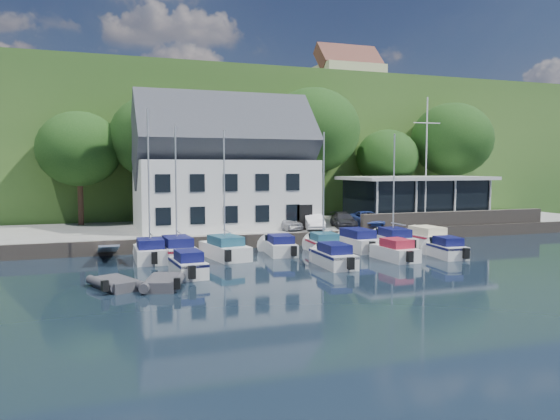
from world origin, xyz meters
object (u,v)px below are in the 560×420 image
(harbor_building, at_px, (224,175))
(car_dgrey, at_px, (343,220))
(boat_r1_3, at_px, (280,244))
(boat_r1_6, at_px, (394,185))
(boat_r2_0, at_px, (188,263))
(dinghy_0, at_px, (116,282))
(boat_r1_5, at_px, (356,239))
(boat_r1_7, at_px, (425,236))
(dinghy_1, at_px, (164,280))
(flagpole, at_px, (426,161))
(car_blue, at_px, (367,218))
(boat_r2_3, at_px, (395,249))
(car_white, at_px, (313,221))
(boat_r2_2, at_px, (333,254))
(boat_r1_1, at_px, (176,188))
(boat_r1_0, at_px, (149,190))
(boat_r2_4, at_px, (446,247))
(boat_r1_4, at_px, (324,193))
(club_pavilion, at_px, (416,199))
(car_silver, at_px, (284,222))
(boat_r1_2, at_px, (224,188))

(harbor_building, xyz_separation_m, car_dgrey, (9.24, -3.31, -3.76))
(boat_r1_3, height_order, boat_r1_6, boat_r1_6)
(boat_r2_0, bearing_deg, harbor_building, 65.13)
(harbor_building, distance_m, dinghy_0, 19.44)
(boat_r1_5, height_order, dinghy_0, boat_r1_5)
(boat_r1_7, xyz_separation_m, dinghy_1, (-20.35, -7.68, -0.40))
(car_dgrey, bearing_deg, flagpole, 9.82)
(dinghy_0, bearing_deg, car_blue, 8.89)
(boat_r2_3, height_order, dinghy_1, boat_r2_3)
(harbor_building, distance_m, car_white, 8.22)
(boat_r2_2, height_order, dinghy_0, boat_r2_2)
(boat_r1_3, bearing_deg, boat_r1_1, -174.95)
(harbor_building, bearing_deg, car_white, -30.97)
(boat_r1_1, xyz_separation_m, boat_r2_0, (-0.26, -5.56, -3.91))
(boat_r1_0, bearing_deg, boat_r1_1, 9.74)
(boat_r1_7, distance_m, boat_r2_4, 4.89)
(boat_r1_6, height_order, boat_r1_7, boat_r1_6)
(boat_r1_4, height_order, boat_r1_7, boat_r1_4)
(boat_r1_0, distance_m, dinghy_1, 8.93)
(boat_r1_5, xyz_separation_m, dinghy_0, (-16.98, -7.47, -0.42))
(boat_r1_0, relative_size, boat_r1_7, 1.41)
(club_pavilion, bearing_deg, boat_r2_4, -115.67)
(car_dgrey, distance_m, boat_r1_4, 7.49)
(flagpole, height_order, boat_r1_0, flagpole)
(harbor_building, height_order, dinghy_1, harbor_building)
(club_pavilion, distance_m, boat_r1_3, 18.46)
(car_dgrey, relative_size, boat_r2_0, 0.85)
(flagpole, distance_m, boat_r1_4, 13.11)
(flagpole, xyz_separation_m, boat_r1_7, (-3.63, -5.35, -5.67))
(harbor_building, relative_size, car_silver, 4.04)
(car_dgrey, distance_m, boat_r1_5, 5.78)
(boat_r1_2, bearing_deg, dinghy_0, -144.74)
(car_blue, xyz_separation_m, boat_r1_6, (-1.03, -5.87, 2.98))
(car_white, bearing_deg, boat_r1_4, -91.67)
(car_blue, height_order, boat_r2_4, car_blue)
(club_pavilion, xyz_separation_m, dinghy_0, (-27.43, -15.75, -2.70))
(club_pavilion, xyz_separation_m, flagpole, (-1.20, -3.29, 3.39))
(boat_r1_5, height_order, boat_r2_2, boat_r1_5)
(car_blue, distance_m, dinghy_1, 22.96)
(boat_r2_3, relative_size, dinghy_0, 1.67)
(car_silver, relative_size, dinghy_1, 1.13)
(boat_r2_2, bearing_deg, car_blue, 54.90)
(boat_r1_2, distance_m, boat_r2_4, 15.11)
(boat_r1_1, relative_size, dinghy_0, 3.08)
(boat_r2_0, distance_m, boat_r2_2, 8.73)
(car_blue, xyz_separation_m, boat_r1_4, (-6.43, -5.53, 2.46))
(car_blue, bearing_deg, car_white, -164.76)
(car_blue, relative_size, dinghy_1, 1.26)
(harbor_building, height_order, boat_r1_3, harbor_building)
(harbor_building, bearing_deg, boat_r1_1, -121.33)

